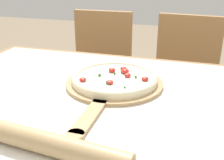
# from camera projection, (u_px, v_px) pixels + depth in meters

# --- Properties ---
(dining_table) EXTENTS (1.32, 0.99, 0.76)m
(dining_table) POSITION_uv_depth(u_px,v_px,m) (95.00, 126.00, 0.98)
(dining_table) COLOR olive
(dining_table) RESTS_ON ground_plane
(towel_cloth) EXTENTS (1.24, 0.91, 0.00)m
(towel_cloth) POSITION_uv_depth(u_px,v_px,m) (94.00, 99.00, 0.94)
(towel_cloth) COLOR silver
(towel_cloth) RESTS_ON dining_table
(pizza_peel) EXTENTS (0.36, 0.56, 0.01)m
(pizza_peel) POSITION_uv_depth(u_px,v_px,m) (113.00, 85.00, 1.02)
(pizza_peel) COLOR tan
(pizza_peel) RESTS_ON towel_cloth
(pizza) EXTENTS (0.31, 0.31, 0.04)m
(pizza) POSITION_uv_depth(u_px,v_px,m) (114.00, 78.00, 1.03)
(pizza) COLOR beige
(pizza) RESTS_ON pizza_peel
(rolling_pin) EXTENTS (0.49, 0.10, 0.05)m
(rolling_pin) POSITION_uv_depth(u_px,v_px,m) (51.00, 144.00, 0.65)
(rolling_pin) COLOR tan
(rolling_pin) RESTS_ON towel_cloth
(chair_left) EXTENTS (0.41, 0.41, 0.90)m
(chair_left) POSITION_uv_depth(u_px,v_px,m) (100.00, 71.00, 1.84)
(chair_left) COLOR #A37547
(chair_left) RESTS_ON ground_plane
(chair_right) EXTENTS (0.44, 0.44, 0.90)m
(chair_right) POSITION_uv_depth(u_px,v_px,m) (183.00, 80.00, 1.70)
(chair_right) COLOR #A37547
(chair_right) RESTS_ON ground_plane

